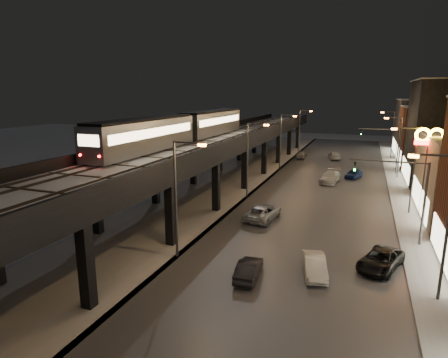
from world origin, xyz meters
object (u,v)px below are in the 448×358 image
(car_mid_dark, at_px, (334,156))
(car_onc_red, at_px, (354,174))
(subway_train, at_px, (185,127))
(car_mid_silver, at_px, (263,212))
(car_onc_white, at_px, (330,177))
(car_near_white, at_px, (249,270))
(car_onc_dark, at_px, (381,261))
(car_onc_silver, at_px, (315,266))
(car_far_white, at_px, (301,155))

(car_mid_dark, height_order, car_onc_red, car_mid_dark)
(subway_train, height_order, car_mid_silver, subway_train)
(car_mid_silver, bearing_deg, car_onc_white, -97.88)
(car_mid_silver, relative_size, car_onc_red, 1.38)
(car_near_white, height_order, car_onc_dark, car_onc_dark)
(car_onc_red, bearing_deg, car_mid_dark, 122.54)
(car_mid_silver, distance_m, car_onc_white, 19.39)
(car_onc_silver, relative_size, car_onc_white, 0.77)
(car_onc_white, bearing_deg, car_mid_dark, 100.49)
(subway_train, relative_size, car_near_white, 8.98)
(car_onc_white, bearing_deg, subway_train, -135.81)
(car_near_white, xyz_separation_m, car_onc_white, (2.54, 30.88, 0.14))
(subway_train, distance_m, car_near_white, 24.45)
(car_mid_dark, bearing_deg, car_onc_white, 80.16)
(subway_train, height_order, car_onc_red, subway_train)
(subway_train, bearing_deg, car_onc_white, 36.76)
(subway_train, height_order, car_onc_dark, subway_train)
(car_onc_dark, bearing_deg, car_near_white, -131.62)
(car_mid_silver, xyz_separation_m, car_far_white, (-2.33, 37.67, -0.03))
(car_near_white, relative_size, car_onc_silver, 0.94)
(subway_train, relative_size, car_onc_white, 6.46)
(subway_train, height_order, car_far_white, subway_train)
(car_onc_silver, bearing_deg, subway_train, 124.11)
(car_onc_red, bearing_deg, car_near_white, -80.72)
(car_mid_silver, distance_m, car_mid_dark, 39.00)
(car_onc_silver, bearing_deg, car_mid_dark, 79.74)
(car_mid_dark, relative_size, car_onc_dark, 0.99)
(car_mid_dark, distance_m, car_onc_red, 16.65)
(subway_train, bearing_deg, car_near_white, -53.16)
(car_onc_dark, bearing_deg, car_mid_dark, 118.29)
(subway_train, xyz_separation_m, car_onc_dark, (22.33, -14.00, -7.61))
(subway_train, distance_m, car_mid_dark, 36.61)
(car_far_white, bearing_deg, car_mid_silver, 91.57)
(subway_train, xyz_separation_m, car_far_white, (9.34, 31.18, -7.55))
(car_mid_silver, bearing_deg, car_onc_silver, 128.80)
(car_mid_silver, bearing_deg, car_onc_dark, 151.27)
(car_onc_white, bearing_deg, car_near_white, -87.26)
(car_near_white, bearing_deg, subway_train, -57.68)
(car_mid_dark, distance_m, car_onc_silver, 48.96)
(subway_train, xyz_separation_m, car_near_white, (13.93, -18.59, -7.64))
(car_mid_silver, xyz_separation_m, car_onc_dark, (10.66, -7.51, -0.09))
(car_onc_red, bearing_deg, car_onc_dark, -66.25)
(car_mid_silver, distance_m, car_far_white, 37.75)
(car_mid_dark, height_order, car_onc_white, car_onc_white)
(car_mid_silver, height_order, car_onc_red, car_mid_silver)
(car_near_white, bearing_deg, car_far_white, -89.26)
(car_far_white, height_order, car_onc_red, car_far_white)
(subway_train, xyz_separation_m, car_mid_dark, (15.39, 32.34, -7.59))
(car_far_white, distance_m, car_onc_silver, 48.52)
(car_near_white, relative_size, car_onc_dark, 0.80)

